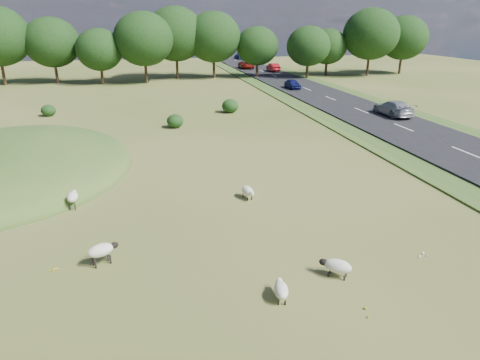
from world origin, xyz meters
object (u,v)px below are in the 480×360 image
object	(u,v)px
sheep_1	(72,197)
car_4	(239,56)
sheep_4	(337,266)
car_3	(393,108)
car_0	(246,65)
sheep_2	(281,290)
sheep_3	(102,250)
sheep_0	(248,191)
car_5	(273,67)
car_1	(293,84)

from	to	relation	value
sheep_1	car_4	xyz separation A→B (m)	(28.86, 87.51, 0.31)
sheep_4	car_3	distance (m)	31.40
car_0	sheep_2	bearing A→B (deg)	-102.71
sheep_3	sheep_0	bearing A→B (deg)	11.37
sheep_3	car_4	distance (m)	97.52
sheep_4	car_5	distance (m)	69.82
sheep_3	car_4	size ratio (longest dim) A/B	0.28
car_4	sheep_4	bearing A→B (deg)	79.42
sheep_0	car_0	world-z (taller)	car_0
car_3	car_5	bearing A→B (deg)	-90.00
car_1	car_4	distance (m)	51.28
sheep_4	car_0	xyz separation A→B (m)	(14.25, 73.60, 0.52)
sheep_1	sheep_4	distance (m)	14.17
sheep_0	car_1	size ratio (longest dim) A/B	0.33
car_0	car_4	bearing A→B (deg)	80.64
sheep_0	car_3	size ratio (longest dim) A/B	0.24
sheep_3	car_1	world-z (taller)	car_1
car_4	car_5	distance (m)	29.22
car_5	car_3	bearing A→B (deg)	90.00
car_1	car_3	world-z (taller)	car_3
sheep_0	car_1	xyz separation A→B (m)	(15.75, 37.21, 0.45)
car_5	sheep_2	bearing A→B (deg)	73.23
sheep_3	sheep_4	distance (m)	9.37
sheep_4	car_4	distance (m)	98.34
sheep_0	sheep_2	size ratio (longest dim) A/B	1.07
car_4	sheep_1	bearing A→B (deg)	71.75
sheep_4	car_3	size ratio (longest dim) A/B	0.24
sheep_3	car_3	size ratio (longest dim) A/B	0.25
sheep_3	car_1	distance (m)	48.47
sheep_4	car_0	bearing A→B (deg)	-63.06
car_4	car_5	xyz separation A→B (m)	(0.00, -29.22, 0.05)
sheep_0	sheep_1	world-z (taller)	sheep_1
sheep_3	car_5	distance (m)	69.91
sheep_1	sheep_4	xyz separation A→B (m)	(10.81, -9.16, -0.16)
sheep_0	sheep_3	size ratio (longest dim) A/B	0.95
sheep_1	car_3	bearing A→B (deg)	-58.01
sheep_2	sheep_4	size ratio (longest dim) A/B	0.94
car_3	car_0	bearing A→B (deg)	-85.47
sheep_0	sheep_1	xyz separation A→B (m)	(-9.31, 0.85, 0.19)
sheep_3	car_4	xyz separation A→B (m)	(26.94, 93.72, 0.30)
car_4	car_5	world-z (taller)	car_5
sheep_3	car_5	size ratio (longest dim) A/B	0.29
sheep_0	sheep_3	xyz separation A→B (m)	(-7.40, -5.37, 0.20)
car_1	car_4	world-z (taller)	car_4
car_0	car_1	bearing A→B (deg)	-90.00
sheep_0	sheep_4	xyz separation A→B (m)	(1.50, -8.32, 0.02)
car_1	car_5	bearing A→B (deg)	80.17
sheep_2	car_0	world-z (taller)	car_0
sheep_0	car_5	xyz separation A→B (m)	(19.55, 59.13, 0.55)
sheep_4	car_1	distance (m)	47.71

